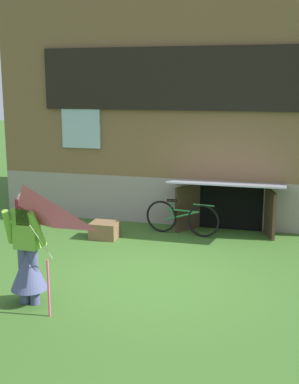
# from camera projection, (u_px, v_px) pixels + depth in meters

# --- Properties ---
(ground_plane) EXTENTS (60.00, 60.00, 0.00)m
(ground_plane) POSITION_uv_depth(u_px,v_px,m) (149.00, 274.00, 8.43)
(ground_plane) COLOR #386023
(log_house) EXTENTS (8.61, 5.60, 4.89)m
(log_house) POSITION_uv_depth(u_px,v_px,m) (203.00, 108.00, 12.85)
(log_house) COLOR gray
(log_house) RESTS_ON ground_plane
(person) EXTENTS (0.61, 0.52, 1.64)m
(person) POSITION_uv_depth(u_px,v_px,m) (28.00, 258.00, 7.16)
(person) COLOR #474C75
(person) RESTS_ON ground_plane
(kite) EXTENTS (1.14, 1.04, 1.77)m
(kite) POSITION_uv_depth(u_px,v_px,m) (25.00, 221.00, 6.43)
(kite) COLOR #E54C7F
(kite) RESTS_ON ground_plane
(bicycle_green) EXTENTS (1.58, 0.26, 0.73)m
(bicycle_green) POSITION_uv_depth(u_px,v_px,m) (182.00, 218.00, 10.54)
(bicycle_green) COLOR black
(bicycle_green) RESTS_ON ground_plane
(wooden_crate) EXTENTS (0.54, 0.46, 0.33)m
(wooden_crate) POSITION_uv_depth(u_px,v_px,m) (105.00, 230.00, 10.34)
(wooden_crate) COLOR brown
(wooden_crate) RESTS_ON ground_plane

